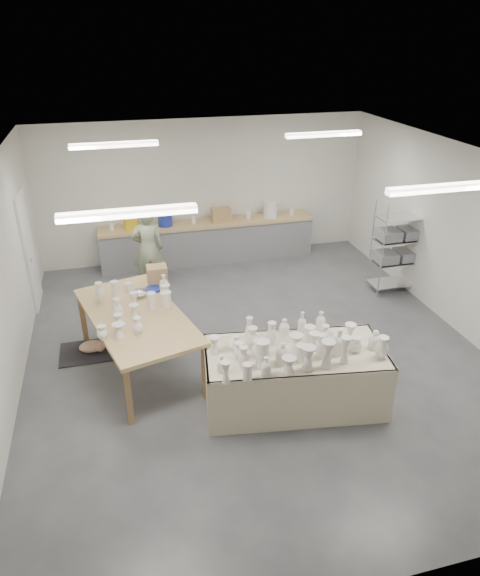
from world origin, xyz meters
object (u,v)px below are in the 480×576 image
object	(u,v)px
work_table	(138,311)
potter	(148,249)
red_stool	(149,268)
drying_table	(294,375)

from	to	relation	value
work_table	potter	world-z (taller)	potter
work_table	red_stool	xyz separation A→B (m)	(0.39, 2.78, -0.58)
drying_table	work_table	world-z (taller)	work_table
drying_table	potter	world-z (taller)	potter
work_table	red_stool	bearing A→B (deg)	67.26
work_table	red_stool	size ratio (longest dim) A/B	5.66
drying_table	red_stool	xyz separation A→B (m)	(-1.52, 4.27, -0.14)
drying_table	potter	xyz separation A→B (m)	(-1.52, 4.00, 0.37)
drying_table	work_table	xyz separation A→B (m)	(-1.91, 1.49, 0.44)
drying_table	red_stool	size ratio (longest dim) A/B	5.34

